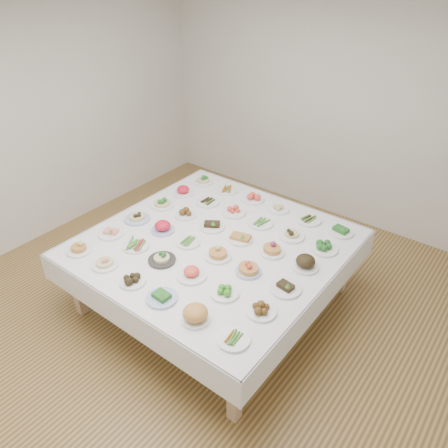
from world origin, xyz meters
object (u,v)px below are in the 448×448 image
Objects in this scene: dish_0 at (79,247)px; dish_35 at (341,230)px; display_table at (215,247)px; dish_18 at (162,200)px.

dish_0 reaches higher than dish_35.
display_table is 1.27m from dish_35.
dish_35 is at bearing 21.56° from dish_18.
display_table is at bearing -11.81° from dish_18.
dish_35 is (1.80, 1.79, -0.02)m from dish_0.
dish_0 is 1.09m from dish_18.
dish_18 is 1.01× the size of dish_35.
display_table is at bearing -135.26° from dish_35.
dish_0 is 0.89× the size of dish_18.
dish_18 reaches higher than display_table.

